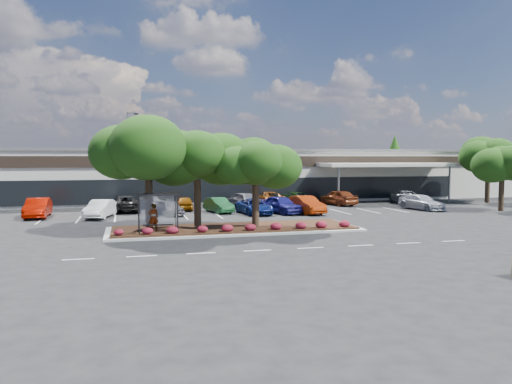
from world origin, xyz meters
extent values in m
plane|color=black|center=(0.00, 0.00, 0.00)|extent=(160.00, 160.00, 0.00)
cube|color=beige|center=(0.00, 34.00, 3.00)|extent=(80.00, 20.00, 6.00)
cube|color=#565658|center=(0.00, 34.00, 6.10)|extent=(80.40, 20.40, 0.30)
cube|color=black|center=(0.00, 23.95, 4.80)|extent=(80.00, 0.25, 1.20)
cube|color=black|center=(0.00, 23.95, 1.60)|extent=(60.00, 0.18, 2.60)
cube|color=#AA0C16|center=(-6.00, 23.88, 4.80)|extent=(6.00, 0.12, 1.00)
cube|color=beige|center=(20.00, 21.50, 4.40)|extent=(16.00, 5.00, 0.40)
cylinder|color=slate|center=(13.00, 19.50, 2.10)|extent=(0.24, 0.24, 4.20)
cylinder|color=slate|center=(27.00, 19.50, 2.10)|extent=(0.24, 0.24, 4.20)
cube|color=#ABACA6|center=(-2.00, 4.00, 0.07)|extent=(18.00, 6.00, 0.15)
cube|color=#422416|center=(-2.00, 4.00, 0.20)|extent=(17.20, 5.20, 0.12)
cube|color=silver|center=(-12.00, -4.00, 0.01)|extent=(1.60, 0.12, 0.01)
cube|color=silver|center=(-8.80, -4.00, 0.01)|extent=(1.60, 0.12, 0.01)
cube|color=silver|center=(-5.60, -4.00, 0.01)|extent=(1.60, 0.12, 0.01)
cube|color=silver|center=(-2.40, -4.00, 0.01)|extent=(1.60, 0.12, 0.01)
cube|color=silver|center=(0.80, -4.00, 0.01)|extent=(1.60, 0.12, 0.01)
cube|color=silver|center=(4.00, -4.00, 0.01)|extent=(1.60, 0.12, 0.01)
cube|color=silver|center=(7.20, -4.00, 0.01)|extent=(1.60, 0.12, 0.01)
cube|color=silver|center=(10.40, -4.00, 0.01)|extent=(1.60, 0.12, 0.01)
cube|color=silver|center=(-16.50, 13.50, 0.01)|extent=(0.12, 5.00, 0.01)
cube|color=silver|center=(-13.50, 13.50, 0.01)|extent=(0.12, 5.00, 0.01)
cube|color=silver|center=(-10.50, 13.50, 0.01)|extent=(0.12, 5.00, 0.01)
cube|color=silver|center=(-7.50, 13.50, 0.01)|extent=(0.12, 5.00, 0.01)
cube|color=silver|center=(-4.50, 13.50, 0.01)|extent=(0.12, 5.00, 0.01)
cube|color=silver|center=(-1.50, 13.50, 0.01)|extent=(0.12, 5.00, 0.01)
cube|color=silver|center=(1.50, 13.50, 0.01)|extent=(0.12, 5.00, 0.01)
cube|color=silver|center=(4.50, 13.50, 0.01)|extent=(0.12, 5.00, 0.01)
cube|color=silver|center=(7.50, 13.50, 0.01)|extent=(0.12, 5.00, 0.01)
cube|color=silver|center=(10.50, 13.50, 0.01)|extent=(0.12, 5.00, 0.01)
cube|color=silver|center=(13.50, 13.50, 0.01)|extent=(0.12, 5.00, 0.01)
cube|color=silver|center=(16.50, 13.50, 0.01)|extent=(0.12, 5.00, 0.01)
cylinder|color=black|center=(-8.75, 3.45, 1.51)|extent=(0.08, 0.08, 2.50)
cylinder|color=black|center=(-6.25, 3.45, 1.51)|extent=(0.08, 0.08, 2.50)
cylinder|color=black|center=(-8.75, 2.15, 1.51)|extent=(0.08, 0.08, 2.50)
cylinder|color=black|center=(-6.25, 2.15, 1.51)|extent=(0.08, 0.08, 2.50)
cube|color=black|center=(-7.50, 2.80, 2.80)|extent=(2.75, 1.55, 0.10)
cube|color=silver|center=(-7.50, 3.45, 1.63)|extent=(2.30, 0.03, 2.00)
cube|color=black|center=(-7.50, 3.05, 0.71)|extent=(2.00, 0.35, 0.06)
cone|color=#133B0D|center=(34.00, 44.00, 4.50)|extent=(3.96, 3.96, 9.00)
imported|color=#594C47|center=(-7.79, 3.13, 1.21)|extent=(0.78, 0.61, 1.90)
cube|color=#ABACA6|center=(-9.24, 28.00, 0.20)|extent=(0.50, 0.50, 0.40)
cylinder|color=slate|center=(-9.24, 28.00, 5.42)|extent=(0.14, 0.14, 10.03)
cube|color=slate|center=(-8.81, 27.87, 10.28)|extent=(0.93, 0.47, 0.14)
cube|color=black|center=(-8.33, 27.72, 10.21)|extent=(0.52, 0.42, 0.18)
cube|color=#9F8253|center=(6.72, -13.00, 0.56)|extent=(0.03, 0.03, 1.13)
imported|color=#9F0F00|center=(-17.06, 15.83, 0.85)|extent=(1.84, 5.15, 1.69)
imported|color=white|center=(-11.74, 14.32, 0.78)|extent=(2.89, 5.00, 1.56)
imported|color=#55545B|center=(-5.76, 14.76, 0.71)|extent=(2.74, 4.44, 1.41)
imported|color=#1B5128|center=(-1.03, 15.67, 0.71)|extent=(2.43, 4.54, 1.42)
imported|color=navy|center=(1.92, 13.50, 0.71)|extent=(2.84, 5.28, 1.41)
imported|color=navy|center=(4.49, 13.45, 0.83)|extent=(3.39, 5.27, 1.67)
imported|color=#952806|center=(6.72, 12.83, 0.82)|extent=(2.55, 5.22, 1.65)
imported|color=#A2A7AE|center=(19.20, 13.08, 0.75)|extent=(3.24, 5.50, 1.50)
imported|color=black|center=(-9.66, 18.66, 0.79)|extent=(2.94, 5.83, 1.58)
imported|color=#999DA5|center=(-7.27, 22.37, 0.74)|extent=(2.72, 4.63, 1.48)
imported|color=#713B05|center=(-3.94, 18.66, 0.70)|extent=(1.98, 4.23, 1.40)
imported|color=slate|center=(2.20, 19.65, 0.84)|extent=(3.46, 5.28, 1.67)
imported|color=#662F06|center=(5.36, 20.95, 0.78)|extent=(3.06, 5.82, 1.56)
imported|color=#1D4417|center=(8.69, 22.40, 0.70)|extent=(3.79, 5.48, 1.39)
imported|color=brown|center=(13.02, 19.65, 0.86)|extent=(3.24, 5.39, 1.72)
imported|color=#979DA2|center=(21.60, 20.26, 0.72)|extent=(3.32, 5.52, 1.44)
camera|label=1|loc=(-9.53, -30.97, 5.28)|focal=35.00mm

